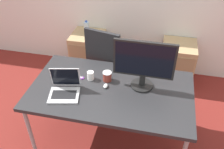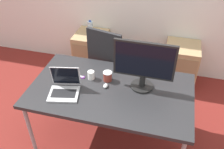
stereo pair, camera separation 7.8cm
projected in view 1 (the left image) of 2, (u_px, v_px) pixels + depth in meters
ground_plane at (111, 136)px, 2.98m from camera, size 14.00×14.00×0.00m
desk at (111, 92)px, 2.56m from camera, size 1.65×0.95×0.74m
office_chair at (110, 71)px, 3.33m from camera, size 0.57×0.61×1.09m
cabinet_left at (88, 53)px, 3.87m from camera, size 0.47×0.48×0.64m
cabinet_right at (177, 64)px, 3.64m from camera, size 0.47×0.48×0.64m
water_bottle at (87, 28)px, 3.62m from camera, size 0.07×0.07×0.22m
laptop_center at (65, 89)px, 2.45m from camera, size 0.34×0.34×0.25m
monitor at (144, 64)px, 2.41m from camera, size 0.60×0.23×0.52m
mouse at (106, 86)px, 2.55m from camera, size 0.04×0.07×0.03m
coffee_cup_white at (91, 76)px, 2.64m from camera, size 0.07×0.07×0.09m
coffee_cup_brown at (107, 76)px, 2.62m from camera, size 0.09×0.09×0.10m
scissors at (79, 77)px, 2.69m from camera, size 0.17×0.08×0.01m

